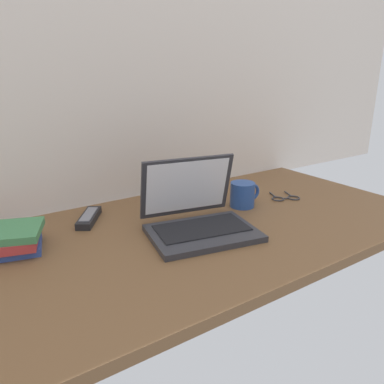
{
  "coord_description": "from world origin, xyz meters",
  "views": [
    {
      "loc": [
        -0.58,
        -0.87,
        0.5
      ],
      "look_at": [
        0.0,
        0.0,
        0.15
      ],
      "focal_mm": 34.72,
      "sensor_mm": 36.0,
      "label": 1
    }
  ],
  "objects_px": {
    "laptop": "(198,216)",
    "coffee_mug": "(243,194)",
    "eyeglasses": "(285,198)",
    "book_stack": "(2,240)",
    "remote_control_near": "(89,217)"
  },
  "relations": [
    {
      "from": "laptop",
      "to": "coffee_mug",
      "type": "height_order",
      "value": "laptop"
    },
    {
      "from": "eyeglasses",
      "to": "book_stack",
      "type": "height_order",
      "value": "book_stack"
    },
    {
      "from": "remote_control_near",
      "to": "book_stack",
      "type": "bearing_deg",
      "value": -162.56
    },
    {
      "from": "eyeglasses",
      "to": "book_stack",
      "type": "distance_m",
      "value": 0.96
    },
    {
      "from": "coffee_mug",
      "to": "eyeglasses",
      "type": "height_order",
      "value": "coffee_mug"
    },
    {
      "from": "laptop",
      "to": "remote_control_near",
      "type": "bearing_deg",
      "value": 134.97
    },
    {
      "from": "remote_control_near",
      "to": "book_stack",
      "type": "distance_m",
      "value": 0.28
    },
    {
      "from": "coffee_mug",
      "to": "book_stack",
      "type": "height_order",
      "value": "coffee_mug"
    },
    {
      "from": "coffee_mug",
      "to": "eyeglasses",
      "type": "relative_size",
      "value": 0.94
    },
    {
      "from": "remote_control_near",
      "to": "book_stack",
      "type": "height_order",
      "value": "book_stack"
    },
    {
      "from": "coffee_mug",
      "to": "eyeglasses",
      "type": "bearing_deg",
      "value": -9.61
    },
    {
      "from": "coffee_mug",
      "to": "eyeglasses",
      "type": "xyz_separation_m",
      "value": [
        0.19,
        -0.03,
        -0.04
      ]
    },
    {
      "from": "coffee_mug",
      "to": "book_stack",
      "type": "xyz_separation_m",
      "value": [
        -0.77,
        0.09,
        -0.01
      ]
    },
    {
      "from": "laptop",
      "to": "remote_control_near",
      "type": "distance_m",
      "value": 0.36
    },
    {
      "from": "laptop",
      "to": "coffee_mug",
      "type": "xyz_separation_m",
      "value": [
        0.25,
        0.08,
        -0.0
      ]
    }
  ]
}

